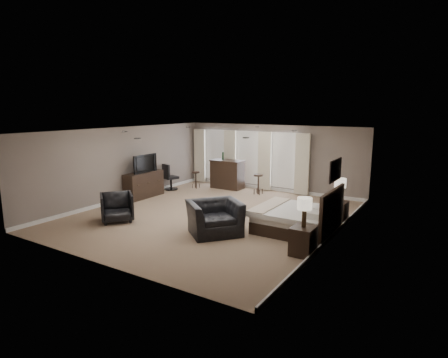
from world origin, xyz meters
The scene contains 16 objects.
room centered at (0.00, 0.00, 1.30)m, with size 7.60×8.60×2.64m.
window_bay centered at (-1.00, 4.11, 1.20)m, with size 5.25×0.20×2.30m.
bed centered at (2.58, 0.00, 0.63)m, with size 1.97×1.88×1.25m, color silver.
nightstand_near centered at (3.47, -1.45, 0.32)m, with size 0.49×0.59×0.65m, color black.
nightstand_far centered at (3.47, 1.45, 0.30)m, with size 0.45×0.55×0.60m, color black.
lamp_near centered at (3.47, -1.45, 0.98)m, with size 0.33×0.33×0.67m, color beige.
lamp_far centered at (3.47, 1.45, 0.94)m, with size 0.33×0.33×0.68m, color beige.
wall_art centered at (3.70, 0.00, 1.75)m, with size 0.04×0.96×0.56m, color slate.
dresser centered at (-3.45, 0.65, 0.47)m, with size 0.52×1.62×0.94m, color black.
tv centered at (-3.45, 0.65, 1.01)m, with size 1.14×0.66×0.15m, color black.
armchair_near centered at (1.00, -1.33, 0.58)m, with size 1.33×0.87×1.16m, color black.
armchair_far centered at (-2.03, -1.93, 0.46)m, with size 0.89×0.83×0.91m, color black.
bar_counter centered at (-1.66, 3.61, 0.58)m, with size 1.34×0.70×1.17m, color black.
bar_stool_left centered at (-2.76, 2.95, 0.34)m, with size 0.33×0.33×0.69m, color black.
bar_stool_right centered at (-0.08, 3.31, 0.39)m, with size 0.37×0.37×0.77m, color black.
desk_chair centered at (-3.42, 2.16, 0.53)m, with size 0.54×0.54×1.06m, color black.
Camera 1 is at (6.21, -9.18, 3.29)m, focal length 30.00 mm.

